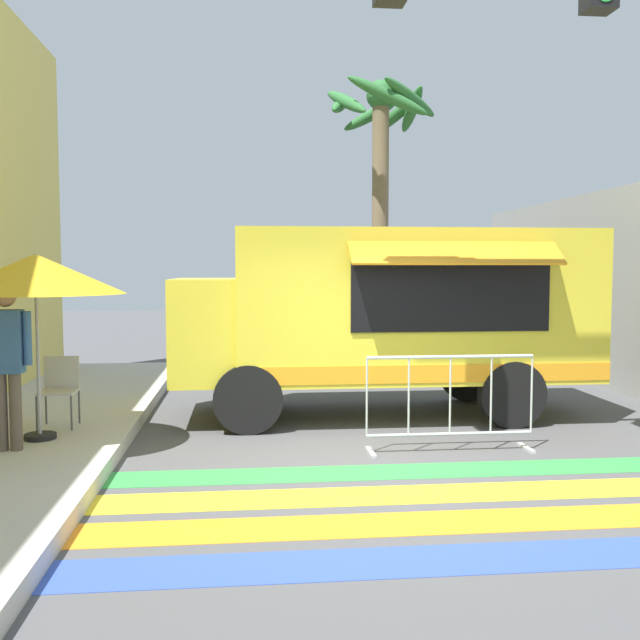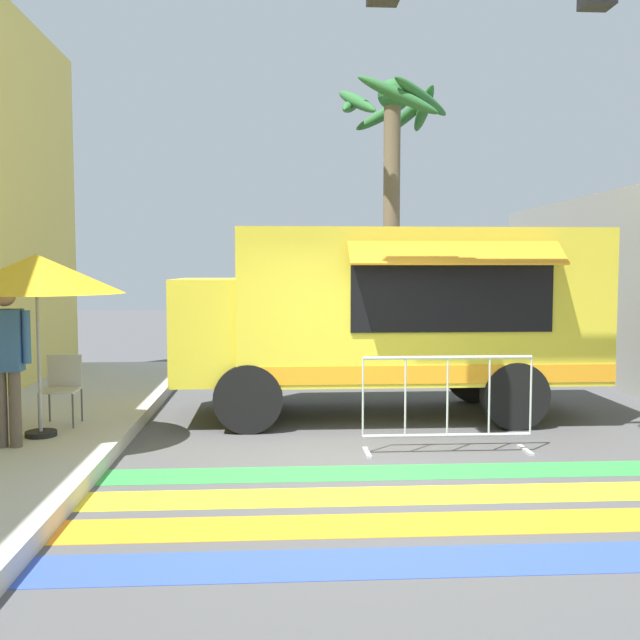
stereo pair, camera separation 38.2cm
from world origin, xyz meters
The scene contains 9 objects.
ground_plane centered at (0.00, 0.00, 0.00)m, with size 60.00×60.00×0.00m, color #4C4C4F.
crosswalk_painted centered at (0.00, -0.98, 0.00)m, with size 6.40×2.84×0.01m.
food_truck centered at (0.59, 3.05, 1.54)m, with size 5.90×2.58×2.68m.
traffic_signal_pole centered at (2.49, 0.32, 4.52)m, with size 5.17×0.29×6.34m.
patio_umbrella centered at (-3.71, 1.30, 2.07)m, with size 2.00×2.00×2.13m.
folding_chair centered at (-3.65, 2.00, 0.70)m, with size 0.43×0.43×0.86m.
vendor_person centered at (-3.89, 0.80, 1.21)m, with size 0.53×0.24×1.79m.
barricade_front centered at (1.04, 0.93, 0.56)m, with size 2.00×0.44×1.14m.
palm_tree centered at (1.40, 7.39, 4.29)m, with size 2.31×2.24×5.96m.
Camera 2 is at (-0.94, -7.13, 2.14)m, focal length 40.00 mm.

